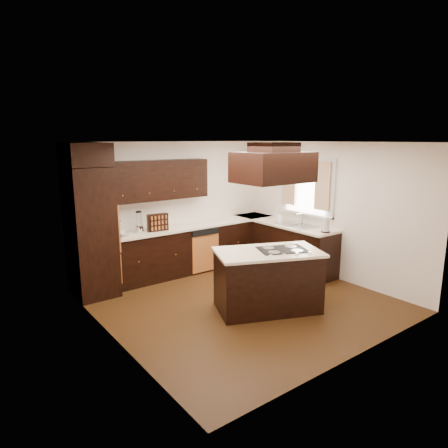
{
  "coord_description": "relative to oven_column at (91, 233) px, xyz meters",
  "views": [
    {
      "loc": [
        -3.82,
        -4.63,
        2.55
      ],
      "look_at": [
        0.1,
        0.6,
        1.15
      ],
      "focal_mm": 32.0,
      "sensor_mm": 36.0,
      "label": 1
    }
  ],
  "objects": [
    {
      "name": "floor",
      "position": [
        1.78,
        -1.71,
        -1.07
      ],
      "size": [
        4.2,
        4.2,
        0.02
      ],
      "primitive_type": "cube",
      "color": "#4F2E12",
      "rests_on": "ground"
    },
    {
      "name": "ceiling",
      "position": [
        1.78,
        -1.71,
        1.45
      ],
      "size": [
        4.2,
        4.2,
        0.02
      ],
      "primitive_type": "cube",
      "color": "silver",
      "rests_on": "ground"
    },
    {
      "name": "wall_back",
      "position": [
        1.78,
        0.4,
        0.19
      ],
      "size": [
        4.2,
        0.02,
        2.5
      ],
      "primitive_type": "cube",
      "color": "white",
      "rests_on": "ground"
    },
    {
      "name": "wall_front",
      "position": [
        1.78,
        -3.81,
        0.19
      ],
      "size": [
        4.2,
        0.02,
        2.5
      ],
      "primitive_type": "cube",
      "color": "white",
      "rests_on": "ground"
    },
    {
      "name": "wall_left",
      "position": [
        -0.33,
        -1.71,
        0.19
      ],
      "size": [
        0.02,
        4.2,
        2.5
      ],
      "primitive_type": "cube",
      "color": "white",
      "rests_on": "ground"
    },
    {
      "name": "wall_right",
      "position": [
        3.88,
        -1.71,
        0.19
      ],
      "size": [
        0.02,
        4.2,
        2.5
      ],
      "primitive_type": "cube",
      "color": "white",
      "rests_on": "ground"
    },
    {
      "name": "oven_column",
      "position": [
        0.0,
        0.0,
        0.0
      ],
      "size": [
        0.65,
        0.75,
        2.12
      ],
      "primitive_type": "cube",
      "color": "black",
      "rests_on": "floor"
    },
    {
      "name": "wall_oven_face",
      "position": [
        0.35,
        0.0,
        0.06
      ],
      "size": [
        0.05,
        0.62,
        0.78
      ],
      "primitive_type": "cube",
      "color": "orange",
      "rests_on": "oven_column"
    },
    {
      "name": "base_cabinets_back",
      "position": [
        1.81,
        0.09,
        -0.62
      ],
      "size": [
        2.93,
        0.6,
        0.88
      ],
      "primitive_type": "cube",
      "color": "black",
      "rests_on": "floor"
    },
    {
      "name": "base_cabinets_right",
      "position": [
        3.58,
        -0.8,
        -0.62
      ],
      "size": [
        0.6,
        2.4,
        0.88
      ],
      "primitive_type": "cube",
      "color": "black",
      "rests_on": "floor"
    },
    {
      "name": "countertop_back",
      "position": [
        1.81,
        0.08,
        -0.16
      ],
      "size": [
        2.93,
        0.63,
        0.04
      ],
      "primitive_type": "cube",
      "color": "#FFEDCC",
      "rests_on": "base_cabinets_back"
    },
    {
      "name": "countertop_right",
      "position": [
        3.56,
        -0.8,
        -0.16
      ],
      "size": [
        0.63,
        2.4,
        0.04
      ],
      "primitive_type": "cube",
      "color": "#FFEDCC",
      "rests_on": "base_cabinets_right"
    },
    {
      "name": "upper_cabinets",
      "position": [
        1.34,
        0.23,
        0.75
      ],
      "size": [
        2.0,
        0.34,
        0.72
      ],
      "primitive_type": "cube",
      "color": "black",
      "rests_on": "wall_back"
    },
    {
      "name": "dishwasher_front",
      "position": [
        2.1,
        -0.2,
        -0.66
      ],
      "size": [
        0.6,
        0.05,
        0.72
      ],
      "primitive_type": "cube",
      "color": "orange",
      "rests_on": "floor"
    },
    {
      "name": "window_frame",
      "position": [
        3.85,
        -1.16,
        0.59
      ],
      "size": [
        0.06,
        1.32,
        1.12
      ],
      "primitive_type": "cube",
      "color": "silver",
      "rests_on": "wall_right"
    },
    {
      "name": "window_pane",
      "position": [
        3.87,
        -1.16,
        0.59
      ],
      "size": [
        0.0,
        1.2,
        1.0
      ],
      "primitive_type": "cube",
      "color": "white",
      "rests_on": "wall_right"
    },
    {
      "name": "curtain_left",
      "position": [
        3.79,
        -1.57,
        0.64
      ],
      "size": [
        0.02,
        0.34,
        0.9
      ],
      "primitive_type": "cube",
      "color": "beige",
      "rests_on": "wall_right"
    },
    {
      "name": "curtain_right",
      "position": [
        3.79,
        -0.74,
        0.64
      ],
      "size": [
        0.02,
        0.34,
        0.9
      ],
      "primitive_type": "cube",
      "color": "beige",
      "rests_on": "wall_right"
    },
    {
      "name": "sink_rim",
      "position": [
        3.58,
        -1.16,
        -0.14
      ],
      "size": [
        0.52,
        0.84,
        0.01
      ],
      "primitive_type": "cube",
      "color": "silver",
      "rests_on": "countertop_right"
    },
    {
      "name": "island",
      "position": [
        1.9,
        -2.17,
        -0.62
      ],
      "size": [
        1.69,
        1.33,
        0.88
      ],
      "primitive_type": "cube",
      "rotation": [
        0.0,
        0.0,
        -0.4
      ],
      "color": "black",
      "rests_on": "floor"
    },
    {
      "name": "island_top",
      "position": [
        1.9,
        -2.17,
        -0.16
      ],
      "size": [
        1.76,
        1.4,
        0.04
      ],
      "primitive_type": "cube",
      "rotation": [
        0.0,
        0.0,
        -0.4
      ],
      "color": "#FFEDCC",
      "rests_on": "island"
    },
    {
      "name": "cooktop",
      "position": [
        2.11,
        -2.25,
        -0.13
      ],
      "size": [
        0.83,
        0.71,
        0.01
      ],
      "primitive_type": "cube",
      "rotation": [
        0.0,
        0.0,
        -0.4
      ],
      "color": "black",
      "rests_on": "island_top"
    },
    {
      "name": "range_hood",
      "position": [
        1.88,
        -2.25,
        1.1
      ],
      "size": [
        1.05,
        0.72,
        0.42
      ],
      "primitive_type": "cube",
      "color": "black",
      "rests_on": "ceiling"
    },
    {
      "name": "hood_duct",
      "position": [
        1.88,
        -2.25,
        1.38
      ],
      "size": [
        0.55,
        0.5,
        0.13
      ],
      "primitive_type": "cube",
      "color": "black",
      "rests_on": "ceiling"
    },
    {
      "name": "blender_base",
      "position": [
        0.89,
        0.1,
        -0.09
      ],
      "size": [
        0.15,
        0.15,
        0.1
      ],
      "primitive_type": "cylinder",
      "color": "silver",
      "rests_on": "countertop_back"
    },
    {
      "name": "blender_pitcher",
      "position": [
        0.89,
        0.1,
        0.09
      ],
      "size": [
        0.13,
        0.13,
        0.26
      ],
      "primitive_type": "cone",
      "color": "silver",
      "rests_on": "blender_base"
    },
    {
      "name": "spice_rack",
      "position": [
        1.21,
        -0.01,
        0.02
      ],
      "size": [
        0.39,
        0.14,
        0.32
      ],
      "primitive_type": "cube",
      "rotation": [
        0.0,
        0.0,
        -0.13
      ],
      "color": "black",
      "rests_on": "countertop_back"
    },
    {
      "name": "mixing_bowl",
      "position": [
        0.57,
        0.03,
        -0.11
      ],
      "size": [
        0.32,
        0.32,
        0.07
      ],
      "primitive_type": "imported",
      "rotation": [
        0.0,
        0.0,
        0.2
      ],
      "color": "silver",
      "rests_on": "countertop_back"
    },
    {
      "name": "soap_bottle",
      "position": [
        3.52,
        -0.75,
        -0.03
      ],
      "size": [
        0.12,
        0.12,
        0.21
      ],
      "primitive_type": "imported",
      "rotation": [
        0.0,
        0.0,
        -0.31
      ],
      "color": "silver",
      "rests_on": "countertop_right"
    },
    {
      "name": "paper_towel",
      "position": [
        3.53,
        -1.9,
        -0.01
      ],
      "size": [
        0.13,
        0.13,
        0.27
      ],
      "primitive_type": "cylinder",
      "rotation": [
        0.0,
        0.0,
        -0.09
      ],
      "color": "silver",
      "rests_on": "countertop_right"
    }
  ]
}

